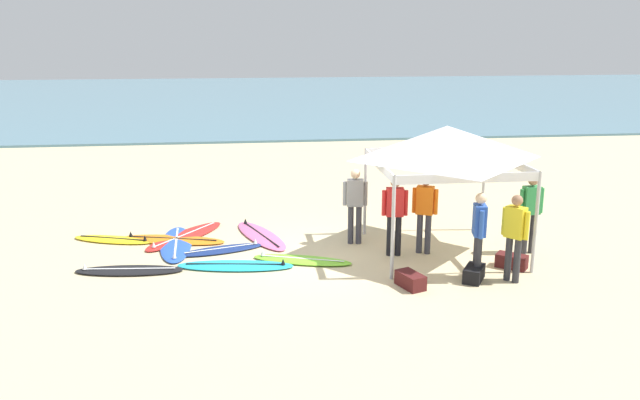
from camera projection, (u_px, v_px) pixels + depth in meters
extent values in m
plane|color=beige|center=(337.00, 258.00, 13.72)|extent=(80.00, 80.00, 0.00)
cube|color=#568499|center=(270.00, 98.00, 44.85)|extent=(80.00, 36.00, 0.10)
cylinder|color=#B7B7BC|center=(393.00, 228.00, 12.32)|extent=(0.07, 0.07, 2.05)
cylinder|color=#B7B7BC|center=(536.00, 223.00, 12.64)|extent=(0.07, 0.07, 2.05)
cylinder|color=#B7B7BC|center=(365.00, 192.00, 15.05)|extent=(0.07, 0.07, 2.05)
cylinder|color=#B7B7BC|center=(483.00, 188.00, 15.38)|extent=(0.07, 0.07, 2.05)
cube|color=white|center=(468.00, 178.00, 12.24)|extent=(2.85, 0.03, 0.18)
cube|color=white|center=(427.00, 151.00, 14.97)|extent=(2.85, 0.03, 0.18)
cube|color=white|center=(379.00, 165.00, 13.45)|extent=(0.03, 2.85, 0.18)
cube|color=white|center=(510.00, 162.00, 13.77)|extent=(0.03, 2.85, 0.18)
pyramid|color=white|center=(446.00, 142.00, 13.49)|extent=(2.97, 2.97, 0.70)
ellipsoid|color=black|center=(129.00, 270.00, 12.92)|extent=(2.18, 0.76, 0.07)
cube|color=white|center=(129.00, 268.00, 12.91)|extent=(1.82, 0.20, 0.01)
cone|color=white|center=(84.00, 266.00, 12.87)|extent=(0.09, 0.09, 0.12)
ellipsoid|color=pink|center=(261.00, 236.00, 15.08)|extent=(1.47, 2.50, 0.07)
cube|color=black|center=(261.00, 234.00, 15.07)|extent=(0.77, 1.95, 0.01)
cone|color=black|center=(245.00, 221.00, 15.91)|extent=(0.09, 0.09, 0.12)
ellipsoid|color=#23B2CC|center=(235.00, 266.00, 13.17)|extent=(2.43, 0.95, 0.07)
cube|color=black|center=(235.00, 264.00, 13.16)|extent=(2.00, 0.32, 0.01)
cone|color=black|center=(283.00, 261.00, 13.13)|extent=(0.09, 0.09, 0.12)
ellipsoid|color=#7AD12D|center=(302.00, 260.00, 13.49)|extent=(2.16, 1.21, 0.07)
cube|color=white|center=(302.00, 258.00, 13.48)|extent=(1.70, 0.62, 0.01)
cone|color=white|center=(263.00, 253.00, 13.64)|extent=(0.09, 0.09, 0.12)
ellipsoid|color=blue|center=(176.00, 244.00, 14.51)|extent=(0.83, 2.58, 0.07)
cube|color=white|center=(176.00, 242.00, 14.50)|extent=(0.17, 2.16, 0.01)
cone|color=white|center=(174.00, 255.00, 13.49)|extent=(0.09, 0.09, 0.12)
ellipsoid|color=navy|center=(221.00, 250.00, 14.12)|extent=(1.96, 1.03, 0.07)
cube|color=white|center=(221.00, 248.00, 14.11)|extent=(1.55, 0.50, 0.01)
cone|color=white|center=(255.00, 241.00, 14.39)|extent=(0.09, 0.09, 0.12)
ellipsoid|color=orange|center=(173.00, 240.00, 14.79)|extent=(2.53, 1.28, 0.07)
cube|color=black|center=(173.00, 238.00, 14.78)|extent=(2.02, 0.59, 0.01)
cone|color=black|center=(131.00, 234.00, 14.91)|extent=(0.09, 0.09, 0.12)
ellipsoid|color=yellow|center=(113.00, 240.00, 14.80)|extent=(1.99, 1.11, 0.07)
cube|color=black|center=(113.00, 238.00, 14.79)|extent=(1.56, 0.57, 0.01)
cone|color=black|center=(145.00, 238.00, 14.62)|extent=(0.09, 0.09, 0.12)
ellipsoid|color=red|center=(185.00, 236.00, 15.06)|extent=(2.02, 2.43, 0.07)
cube|color=white|center=(185.00, 234.00, 15.05)|extent=(1.29, 1.75, 0.01)
cone|color=white|center=(154.00, 244.00, 14.17)|extent=(0.09, 0.09, 0.12)
cylinder|color=#383842|center=(351.00, 225.00, 14.54)|extent=(0.13, 0.13, 0.88)
cylinder|color=#383842|center=(359.00, 225.00, 14.53)|extent=(0.13, 0.13, 0.88)
cube|color=gray|center=(355.00, 193.00, 14.35)|extent=(0.39, 0.27, 0.60)
sphere|color=beige|center=(355.00, 174.00, 14.24)|extent=(0.21, 0.21, 0.21)
cylinder|color=gray|center=(345.00, 193.00, 14.36)|extent=(0.09, 0.09, 0.54)
cylinder|color=gray|center=(366.00, 194.00, 14.34)|extent=(0.09, 0.09, 0.54)
cylinder|color=#2D2D33|center=(532.00, 233.00, 13.93)|extent=(0.13, 0.13, 0.88)
cylinder|color=#2D2D33|center=(525.00, 234.00, 13.89)|extent=(0.13, 0.13, 0.88)
cube|color=#2D8C47|center=(532.00, 200.00, 13.72)|extent=(0.38, 0.25, 0.60)
sphere|color=#9E7051|center=(533.00, 181.00, 13.61)|extent=(0.21, 0.21, 0.21)
cylinder|color=#2D8C47|center=(541.00, 200.00, 13.77)|extent=(0.09, 0.09, 0.54)
cylinder|color=#2D8C47|center=(522.00, 202.00, 13.68)|extent=(0.09, 0.09, 0.54)
cylinder|color=black|center=(390.00, 236.00, 13.77)|extent=(0.13, 0.13, 0.88)
cylinder|color=black|center=(398.00, 236.00, 13.77)|extent=(0.13, 0.13, 0.88)
cube|color=red|center=(395.00, 202.00, 13.58)|extent=(0.38, 0.26, 0.60)
sphere|color=#9E7051|center=(396.00, 182.00, 13.47)|extent=(0.21, 0.21, 0.21)
cylinder|color=red|center=(384.00, 203.00, 13.58)|extent=(0.09, 0.09, 0.54)
cylinder|color=red|center=(406.00, 203.00, 13.59)|extent=(0.09, 0.09, 0.54)
cylinder|color=#2D2D33|center=(517.00, 261.00, 12.29)|extent=(0.13, 0.13, 0.88)
cylinder|color=#2D2D33|center=(508.00, 258.00, 12.41)|extent=(0.13, 0.13, 0.88)
cube|color=yellow|center=(516.00, 222.00, 12.16)|extent=(0.40, 0.42, 0.60)
sphere|color=#9E7051|center=(517.00, 200.00, 12.05)|extent=(0.21, 0.21, 0.21)
cylinder|color=yellow|center=(527.00, 226.00, 12.01)|extent=(0.09, 0.09, 0.54)
cylinder|color=yellow|center=(504.00, 221.00, 12.32)|extent=(0.09, 0.09, 0.54)
cylinder|color=#2D2D33|center=(478.00, 259.00, 12.40)|extent=(0.13, 0.13, 0.88)
cylinder|color=#2D2D33|center=(476.00, 255.00, 12.57)|extent=(0.13, 0.13, 0.88)
cube|color=#2851B2|center=(480.00, 220.00, 12.30)|extent=(0.29, 0.40, 0.60)
sphere|color=beige|center=(481.00, 198.00, 12.19)|extent=(0.21, 0.21, 0.21)
cylinder|color=#2851B2|center=(482.00, 225.00, 12.08)|extent=(0.09, 0.09, 0.54)
cylinder|color=#2851B2|center=(478.00, 218.00, 12.52)|extent=(0.09, 0.09, 0.54)
cylinder|color=#383842|center=(419.00, 233.00, 13.94)|extent=(0.13, 0.13, 0.88)
cylinder|color=#383842|center=(428.00, 234.00, 13.88)|extent=(0.13, 0.13, 0.88)
cube|color=orange|center=(425.00, 200.00, 13.72)|extent=(0.42, 0.35, 0.60)
sphere|color=#9E7051|center=(426.00, 181.00, 13.61)|extent=(0.21, 0.21, 0.21)
cylinder|color=orange|center=(414.00, 200.00, 13.80)|extent=(0.09, 0.09, 0.54)
cylinder|color=orange|center=(436.00, 202.00, 13.66)|extent=(0.09, 0.09, 0.54)
cube|color=#4C1919|center=(512.00, 261.00, 13.12)|extent=(0.67, 0.62, 0.28)
cube|color=#4C1919|center=(410.00, 280.00, 12.13)|extent=(0.52, 0.68, 0.28)
cube|color=black|center=(474.00, 273.00, 12.46)|extent=(0.59, 0.68, 0.28)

